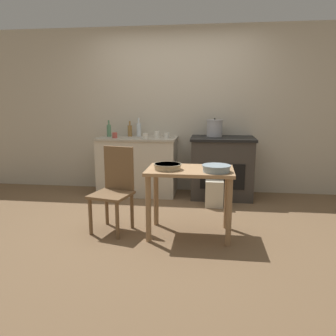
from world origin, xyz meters
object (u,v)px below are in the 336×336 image
mixing_bowl_large (168,166)px  cup_mid_right (145,136)px  chair (115,187)px  bottle_left (139,129)px  bottle_far_left (130,130)px  work_table (190,181)px  mixing_bowl_small (216,168)px  cup_center (115,135)px  cup_center_left (167,135)px  cup_center_right (157,135)px  stove (222,167)px  flour_sack (214,194)px  bottle_mid_left (109,130)px  stock_pot (214,128)px

mixing_bowl_large → cup_mid_right: size_ratio=3.52×
chair → bottle_left: size_ratio=3.21×
bottle_far_left → bottle_left: bottle_left is taller
work_table → mixing_bowl_small: (0.27, -0.12, 0.17)m
mixing_bowl_small → cup_center: size_ratio=3.41×
mixing_bowl_small → cup_center_left: size_ratio=3.49×
cup_center_right → stove: bearing=2.0°
stove → mixing_bowl_large: bearing=-111.1°
bottle_far_left → mixing_bowl_small: bearing=-53.8°
stove → work_table: size_ratio=1.03×
cup_center_right → mixing_bowl_small: bearing=-61.7°
stove → flour_sack: (-0.11, -0.52, -0.27)m
mixing_bowl_large → stove: bearing=68.9°
mixing_bowl_large → cup_center_right: bearing=103.3°
flour_sack → mixing_bowl_small: (-0.01, -1.12, 0.58)m
mixing_bowl_large → bottle_mid_left: bottle_mid_left is taller
stove → mixing_bowl_large: size_ratio=3.20×
cup_center_right → work_table: bearing=-68.2°
mixing_bowl_small → bottle_far_left: (-1.33, 1.81, 0.21)m
stock_pot → bottle_far_left: bearing=176.1°
work_table → mixing_bowl_large: mixing_bowl_large is taller
work_table → flour_sack: bearing=74.7°
cup_center_left → work_table: bearing=-73.5°
cup_center → cup_center_right: (0.63, 0.07, 0.01)m
cup_center → chair: bearing=-74.2°
mixing_bowl_large → bottle_mid_left: size_ratio=1.14×
work_table → cup_center: size_ratio=10.68×
stock_pot → bottle_mid_left: bearing=179.6°
chair → cup_mid_right: 1.37m
bottle_left → cup_mid_right: bearing=-63.6°
stove → bottle_left: size_ratio=3.21×
cup_center → cup_mid_right: 0.48m
chair → mixing_bowl_large: size_ratio=3.20×
stove → cup_center_right: bearing=-178.0°
stove → bottle_left: 1.42m
work_table → cup_mid_right: cup_mid_right is taller
flour_sack → mixing_bowl_large: bearing=-115.2°
mixing_bowl_large → bottle_left: size_ratio=1.00×
mixing_bowl_large → cup_center: size_ratio=3.44×
stove → bottle_left: bearing=172.4°
bottle_mid_left → cup_center_left: bottle_mid_left is taller
work_table → chair: bearing=176.3°
stove → mixing_bowl_small: stove is taller
work_table → cup_center: cup_center is taller
stove → stock_pot: stock_pot is taller
flour_sack → bottle_far_left: bottle_far_left is taller
mixing_bowl_small → bottle_mid_left: bearing=133.5°
work_table → mixing_bowl_large: 0.29m
bottle_far_left → stove: bearing=-6.8°
mixing_bowl_small → bottle_far_left: bearing=126.2°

